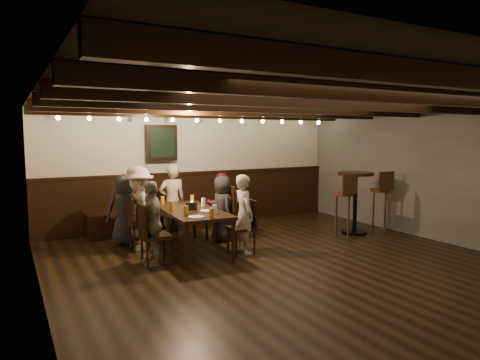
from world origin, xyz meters
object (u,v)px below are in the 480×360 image
person_left_far (152,223)px  person_right_near (222,208)px  person_bench_centre (172,201)px  dining_table (191,213)px  high_top_table (355,193)px  person_right_far (244,214)px  chair_left_near (141,234)px  chair_left_far (154,246)px  person_bench_left (124,210)px  chair_right_far (242,237)px  bar_stool_left (343,214)px  bar_stool_right (380,209)px  person_bench_right (220,204)px  chair_right_near (221,224)px  person_left_near (139,208)px

person_left_far → person_right_near: size_ratio=1.05×
person_bench_centre → person_left_far: 1.68m
dining_table → person_right_near: bearing=31.0°
person_right_near → high_top_table: bearing=-102.4°
person_bench_centre → person_right_far: size_ratio=1.07×
chair_left_near → chair_left_far: (-0.06, -0.90, 0.01)m
chair_left_far → person_bench_left: person_bench_left is taller
chair_right_far → dining_table: bearing=57.9°
chair_left_far → bar_stool_left: bearing=91.6°
person_bench_left → bar_stool_left: person_bench_left is taller
person_left_far → person_right_far: person_right_far is taller
person_bench_centre → bar_stool_right: size_ratio=1.13×
person_bench_right → bar_stool_left: bar_stool_left is taller
dining_table → high_top_table: (3.30, -0.31, 0.14)m
person_bench_left → person_bench_right: (1.80, -0.11, -0.02)m
chair_right_near → person_bench_centre: bearing=50.2°
chair_left_near → person_bench_centre: bearing=129.9°
bar_stool_left → chair_left_far: bearing=-178.3°
dining_table → person_bench_left: 1.27m
chair_right_far → person_left_far: (-1.47, 0.09, 0.36)m
person_left_far → person_bench_centre: bearing=153.4°
chair_right_near → person_bench_left: person_bench_left is taller
person_left_near → person_bench_left: bearing=-161.6°
chair_left_far → person_left_near: size_ratio=0.64×
chair_left_near → chair_right_near: 1.44m
person_left_far → person_bench_right: bearing=129.3°
chair_right_near → person_bench_centre: (-0.68, 0.64, 0.38)m
bar_stool_right → chair_right_far: bearing=-172.4°
person_right_far → dining_table: bearing=59.0°
person_left_near → person_right_far: (1.44, -0.99, -0.06)m
chair_left_near → bar_stool_right: bearing=81.4°
dining_table → person_bench_left: (-0.84, 0.95, -0.02)m
person_bench_centre → person_bench_right: (0.89, -0.20, -0.09)m
chair_right_far → person_bench_centre: bearing=25.6°
bar_stool_left → chair_right_far: bearing=-177.2°
bar_stool_right → chair_left_far: bearing=-173.6°
person_left_far → high_top_table: 4.08m
person_bench_right → high_top_table: 2.62m
person_right_near → person_right_far: (-0.06, -0.90, 0.05)m
person_left_near → bar_stool_left: bearing=77.4°
chair_left_far → person_right_near: 1.75m
person_bench_right → chair_right_near: bearing=68.3°
high_top_table → bar_stool_right: size_ratio=0.99×
chair_left_far → high_top_table: 4.07m
person_bench_right → high_top_table: (2.34, -1.16, 0.19)m
person_right_near → bar_stool_right: (3.02, -0.87, -0.14)m
chair_left_near → person_bench_left: size_ratio=0.71×
chair_right_far → person_bench_left: (-1.53, 1.45, 0.35)m
dining_table → bar_stool_left: (2.80, -0.52, -0.19)m
dining_table → person_left_near: size_ratio=1.37×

